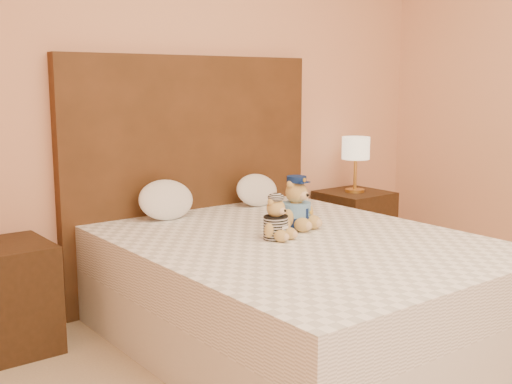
% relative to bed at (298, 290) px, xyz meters
% --- Properties ---
extents(bed, '(1.60, 2.00, 0.55)m').
position_rel_bed_xyz_m(bed, '(0.00, 0.00, 0.00)').
color(bed, white).
rests_on(bed, ground).
extents(headboard, '(1.75, 0.08, 1.50)m').
position_rel_bed_xyz_m(headboard, '(0.00, 1.01, 0.47)').
color(headboard, '#533119').
rests_on(headboard, ground).
extents(nightstand_left, '(0.45, 0.45, 0.55)m').
position_rel_bed_xyz_m(nightstand_left, '(-1.25, 0.80, -0.00)').
color(nightstand_left, '#362011').
rests_on(nightstand_left, ground).
extents(nightstand_right, '(0.45, 0.45, 0.55)m').
position_rel_bed_xyz_m(nightstand_right, '(1.25, 0.80, -0.00)').
color(nightstand_right, '#362011').
rests_on(nightstand_right, ground).
extents(lamp, '(0.20, 0.20, 0.40)m').
position_rel_bed_xyz_m(lamp, '(1.25, 0.80, 0.57)').
color(lamp, gold).
rests_on(lamp, nightstand_right).
extents(teddy_police, '(0.29, 0.28, 0.29)m').
position_rel_bed_xyz_m(teddy_police, '(0.14, 0.18, 0.42)').
color(teddy_police, tan).
rests_on(teddy_police, bed).
extents(teddy_prisoner, '(0.23, 0.22, 0.22)m').
position_rel_bed_xyz_m(teddy_prisoner, '(-0.10, 0.07, 0.38)').
color(teddy_prisoner, tan).
rests_on(teddy_prisoner, bed).
extents(pillow_left, '(0.35, 0.23, 0.25)m').
position_rel_bed_xyz_m(pillow_left, '(-0.30, 0.83, 0.40)').
color(pillow_left, white).
rests_on(pillow_left, bed).
extents(pillow_right, '(0.31, 0.20, 0.22)m').
position_rel_bed_xyz_m(pillow_right, '(0.37, 0.83, 0.39)').
color(pillow_right, white).
rests_on(pillow_right, bed).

